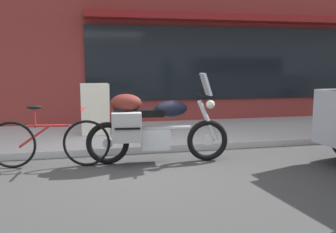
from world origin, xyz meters
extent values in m
plane|color=#393939|center=(0.00, 0.00, 0.00)|extent=(80.00, 80.00, 0.00)
torus|color=black|center=(1.23, 0.42, 0.33)|extent=(0.67, 0.15, 0.66)
cylinder|color=silver|center=(1.23, 0.42, 0.33)|extent=(0.16, 0.07, 0.16)
torus|color=black|center=(-0.35, 0.55, 0.33)|extent=(0.67, 0.15, 0.66)
cylinder|color=silver|center=(-0.35, 0.55, 0.33)|extent=(0.16, 0.07, 0.16)
cube|color=silver|center=(0.39, 0.49, 0.38)|extent=(0.46, 0.34, 0.32)
cylinder|color=silver|center=(0.44, 0.49, 0.55)|extent=(1.03, 0.15, 0.06)
ellipsoid|color=black|center=(0.64, 0.47, 0.85)|extent=(0.54, 0.32, 0.26)
cube|color=black|center=(0.22, 0.50, 0.79)|extent=(0.62, 0.29, 0.11)
cube|color=black|center=(-0.11, 0.53, 0.77)|extent=(0.30, 0.24, 0.18)
cylinder|color=silver|center=(1.23, 0.42, 0.65)|extent=(0.35, 0.10, 0.67)
cylinder|color=black|center=(1.11, 0.43, 1.05)|extent=(0.09, 0.62, 0.04)
cube|color=silver|center=(1.19, 0.42, 1.23)|extent=(0.18, 0.33, 0.35)
sphere|color=#EAEACC|center=(1.27, 0.42, 0.91)|extent=(0.14, 0.14, 0.14)
cube|color=#A0A0A0|center=(-0.08, 0.29, 0.61)|extent=(0.46, 0.24, 0.44)
cube|color=black|center=(-0.08, 0.18, 0.61)|extent=(0.37, 0.05, 0.03)
ellipsoid|color=#591E19|center=(-0.06, 0.53, 0.95)|extent=(0.51, 0.36, 0.28)
torus|color=black|center=(-0.67, 0.51, 0.36)|extent=(0.71, 0.12, 0.71)
torus|color=black|center=(-1.76, 0.63, 0.36)|extent=(0.71, 0.12, 0.71)
cylinder|color=#B22323|center=(-1.22, 0.57, 0.64)|extent=(0.60, 0.10, 0.04)
cylinder|color=#B22323|center=(-1.43, 0.59, 0.48)|extent=(0.47, 0.09, 0.34)
cylinder|color=#B22323|center=(-1.41, 0.59, 0.76)|extent=(0.03, 0.03, 0.30)
ellipsoid|color=black|center=(-1.41, 0.59, 0.92)|extent=(0.23, 0.12, 0.06)
cylinder|color=#B22323|center=(-0.72, 0.51, 0.88)|extent=(0.08, 0.48, 0.03)
cube|color=silver|center=(-0.48, 2.19, 0.64)|extent=(0.55, 0.21, 1.04)
cube|color=silver|center=(-0.48, 2.41, 0.64)|extent=(0.55, 0.21, 1.04)
camera|label=1|loc=(-0.68, -5.21, 1.56)|focal=40.13mm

